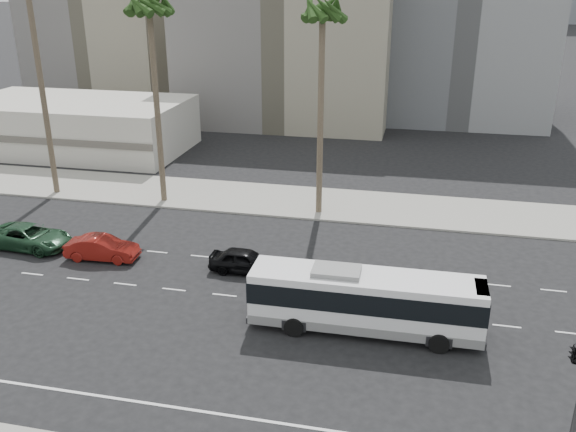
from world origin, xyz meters
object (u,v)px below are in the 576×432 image
(palm_near, at_px, (323,16))
(palm_mid, at_px, (149,10))
(car_b, at_px, (102,248))
(car_c, at_px, (29,237))
(city_bus, at_px, (365,300))
(car_a, at_px, (245,261))

(palm_near, height_order, palm_mid, palm_mid)
(car_b, xyz_separation_m, palm_near, (11.87, 10.72, 13.34))
(car_b, xyz_separation_m, car_c, (-5.50, 0.56, 0.03))
(city_bus, xyz_separation_m, car_b, (-16.82, 4.72, -0.98))
(city_bus, bearing_deg, palm_mid, 137.85)
(car_c, bearing_deg, car_b, -91.49)
(city_bus, distance_m, palm_mid, 26.28)
(car_a, bearing_deg, car_c, 88.93)
(car_c, bearing_deg, car_a, -87.14)
(car_a, distance_m, car_b, 9.22)
(city_bus, relative_size, palm_near, 0.74)
(palm_near, distance_m, palm_mid, 12.30)
(car_a, height_order, palm_near, palm_near)
(city_bus, xyz_separation_m, car_c, (-22.32, 5.27, -0.95))
(car_a, bearing_deg, city_bus, -122.47)
(city_bus, height_order, car_b, city_bus)
(car_a, bearing_deg, palm_near, -13.76)
(car_c, distance_m, palm_mid, 17.62)
(palm_near, bearing_deg, car_a, -104.12)
(car_c, height_order, palm_near, palm_near)
(city_bus, height_order, palm_mid, palm_mid)
(city_bus, relative_size, palm_mid, 0.72)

